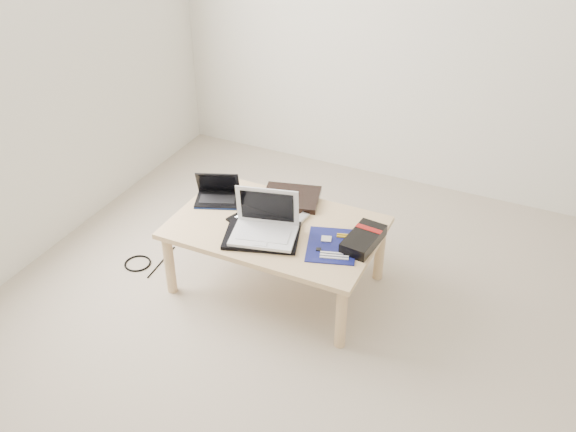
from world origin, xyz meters
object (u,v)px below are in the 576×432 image
at_px(white_laptop, 265,225).
at_px(gpu_box, 363,239).
at_px(coffee_table, 276,233).
at_px(netbook, 218,194).

bearing_deg(white_laptop, gpu_box, 17.21).
relative_size(coffee_table, white_laptop, 2.94).
height_order(coffee_table, netbook, netbook).
relative_size(coffee_table, netbook, 3.80).
bearing_deg(gpu_box, netbook, 176.37).
bearing_deg(netbook, coffee_table, -12.65).
distance_m(coffee_table, white_laptop, 0.16).
bearing_deg(coffee_table, white_laptop, -92.54).
bearing_deg(netbook, white_laptop, -27.10).
height_order(coffee_table, gpu_box, gpu_box).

